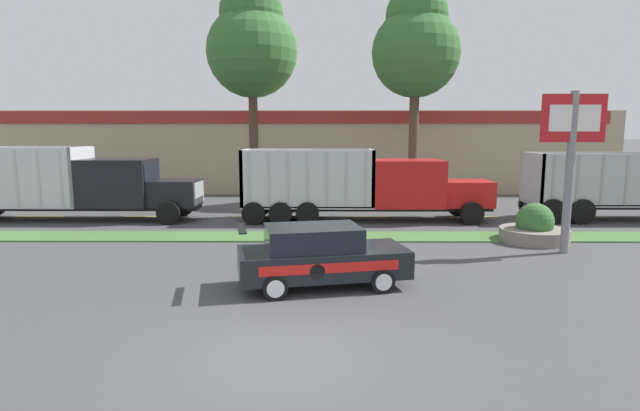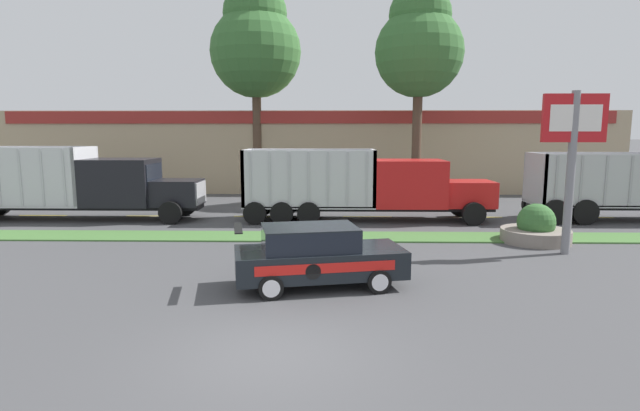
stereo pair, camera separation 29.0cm
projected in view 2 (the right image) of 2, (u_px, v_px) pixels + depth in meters
name	position (u px, v px, depth m)	size (l,w,h in m)	color
ground_plane	(273.00, 354.00, 9.33)	(600.00, 600.00, 0.00)	#474749
grass_verge	(303.00, 237.00, 19.73)	(120.00, 1.88, 0.06)	#477538
centre_line_2	(43.00, 215.00, 24.91)	(2.40, 0.14, 0.01)	yellow
centre_line_3	(150.00, 216.00, 24.79)	(2.40, 0.14, 0.01)	yellow
centre_line_4	(258.00, 216.00, 24.67)	(2.40, 0.14, 0.01)	yellow
centre_line_5	(367.00, 217.00, 24.56)	(2.40, 0.14, 0.01)	yellow
centre_line_6	(478.00, 217.00, 24.44)	(2.40, 0.14, 0.01)	yellow
centre_line_7	(589.00, 217.00, 24.32)	(2.40, 0.14, 0.01)	yellow
dump_truck_lead	(92.00, 187.00, 23.61)	(12.36, 2.63, 3.45)	black
dump_truck_mid	(385.00, 188.00, 23.33)	(11.60, 2.72, 3.34)	black
rally_car	(317.00, 255.00, 13.34)	(4.76, 2.73, 1.69)	black
store_sign_post	(573.00, 142.00, 16.54)	(2.11, 0.28, 5.47)	gray
stone_planter	(536.00, 229.00, 18.80)	(2.53, 2.53, 1.48)	gray
store_building_backdrop	(311.00, 150.00, 39.04)	(42.29, 12.10, 5.55)	tan
tree_behind_left	(419.00, 45.00, 28.82)	(5.13, 5.13, 12.54)	brown
tree_behind_centre	(256.00, 43.00, 32.20)	(5.87, 5.87, 13.69)	brown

